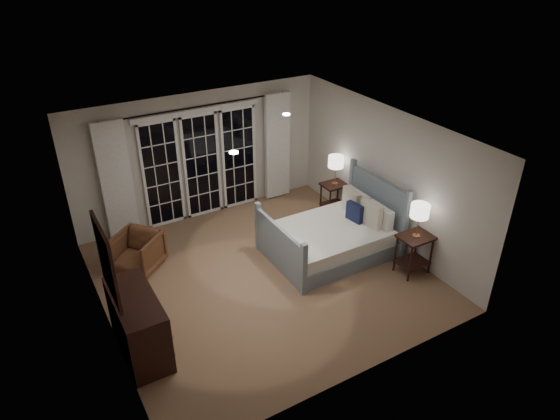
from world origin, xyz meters
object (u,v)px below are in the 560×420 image
bed (333,237)px  nightstand_right (334,194)px  lamp_left (420,211)px  lamp_right (336,162)px  armchair (137,252)px  nightstand_left (414,248)px  dresser (139,324)px

bed → nightstand_right: bed is taller
lamp_left → lamp_right: size_ratio=0.99×
nightstand_right → armchair: (-3.99, 0.07, -0.10)m
nightstand_left → armchair: bearing=148.6°
lamp_left → bed: bearing=124.8°
dresser → armchair: bearing=74.9°
nightstand_right → bed: bearing=-126.2°
bed → lamp_left: size_ratio=3.59×
nightstand_left → lamp_left: bearing=-153.4°
nightstand_right → lamp_right: size_ratio=1.10×
bed → nightstand_left: (0.81, -1.16, 0.15)m
dresser → nightstand_right: bearing=22.2°
bed → dresser: 3.71m
nightstand_left → nightstand_right: nightstand_left is taller
dresser → nightstand_left: bearing=-6.3°
nightstand_left → nightstand_right: (0.05, 2.33, -0.04)m
lamp_left → armchair: lamp_left is taller
nightstand_right → lamp_left: bearing=-91.2°
bed → nightstand_left: size_ratio=2.98×
bed → lamp_left: (0.81, -1.16, 0.86)m
bed → nightstand_right: 1.46m
dresser → lamp_right: bearing=22.2°
armchair → dresser: 1.98m
bed → lamp_left: lamp_left is taller
lamp_left → armchair: (-3.94, 2.41, -0.84)m
nightstand_right → lamp_right: (0.00, 0.00, 0.69)m
nightstand_left → lamp_left: size_ratio=1.21×
armchair → dresser: bearing=-55.7°
nightstand_right → lamp_left: (-0.05, -2.33, 0.74)m
armchair → dresser: size_ratio=0.57×
dresser → lamp_left: bearing=-6.3°
nightstand_left → armchair: size_ratio=0.98×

